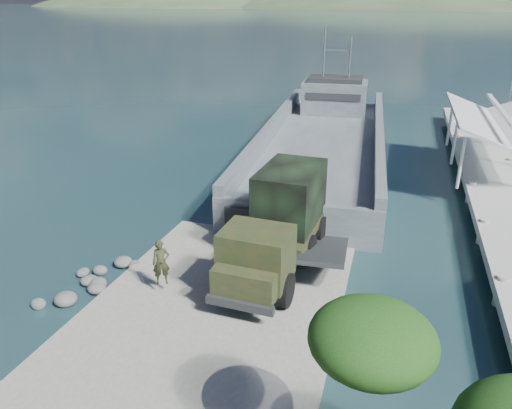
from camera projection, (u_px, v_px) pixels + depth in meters
name	position (u px, v px, depth m)	size (l,w,h in m)	color
ground	(215.00, 314.00, 20.69)	(1400.00, 1400.00, 0.00)	#1D3D45
boat_ramp	(206.00, 323.00, 19.71)	(10.00, 18.00, 0.50)	gray
shoreline_rocks	(91.00, 286.00, 22.71)	(3.20, 5.60, 0.90)	#5A5A57
distant_headlands	(455.00, 9.00, 504.17)	(1000.00, 240.00, 48.00)	#33472C
pier	(494.00, 167.00, 33.39)	(6.40, 44.00, 6.10)	#B6B5AB
landing_craft	(323.00, 151.00, 39.57)	(10.83, 35.86, 10.53)	#4B5558
military_truck	(280.00, 223.00, 22.86)	(3.53, 9.32, 4.24)	black
soldier	(162.00, 271.00, 21.04)	(0.73, 0.48, 2.01)	#1F321B
sailboat_near	(502.00, 133.00, 46.42)	(3.29, 5.81, 6.80)	silver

